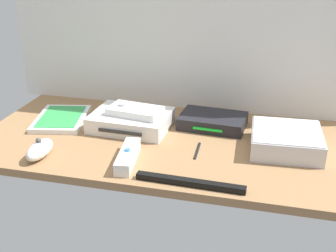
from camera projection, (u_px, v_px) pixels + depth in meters
The scene contains 11 objects.
ground_plane at pixel (168, 143), 116.21cm from camera, with size 100.00×48.00×2.00cm, color #936D47.
back_wall at pixel (189, 2), 124.87cm from camera, with size 110.00×1.20×64.00cm, color white.
game_console at pixel (131, 120), 122.21cm from camera, with size 21.65×17.18×4.40cm.
mini_computer at pixel (286, 140), 109.48cm from camera, with size 17.85×17.85×5.30cm.
game_case at pixel (61, 119), 127.20cm from camera, with size 17.23×21.40×1.56cm.
network_router at pixel (213, 121), 123.19cm from camera, with size 18.82×13.31×3.40cm.
remote_wand at pixel (128, 156), 104.05cm from camera, with size 5.50×15.14×3.40cm.
remote_nunchuk at pixel (40, 149), 106.17cm from camera, with size 4.61×10.09×5.10cm.
remote_classic_pad at pixel (135, 111), 120.16cm from camera, with size 15.39×9.96×2.40cm.
sensor_bar at pixel (190, 183), 94.64cm from camera, with size 24.00×1.80×1.40cm, color black.
stylus_pen at pixel (197, 150), 109.71cm from camera, with size 0.70×0.70×9.00cm, color black.
Camera 1 is at (25.50, -101.52, 49.70)cm, focal length 47.25 mm.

